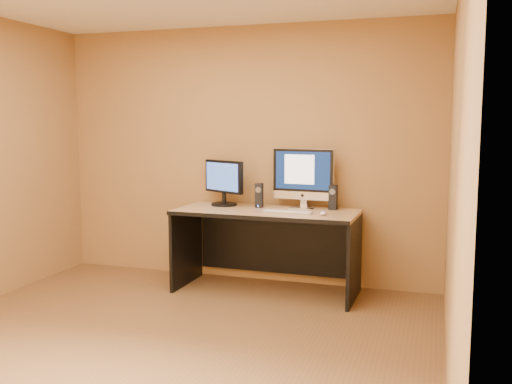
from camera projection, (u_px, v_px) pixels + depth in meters
floor at (156, 348)px, 4.14m from camera, size 4.00×4.00×0.00m
walls at (153, 170)px, 3.98m from camera, size 4.00×4.00×2.60m
desk at (266, 251)px, 5.48m from camera, size 1.74×0.79×0.80m
imac at (302, 178)px, 5.53m from camera, size 0.63×0.28×0.59m
second_monitor at (224, 183)px, 5.72m from camera, size 0.58×0.46×0.45m
speaker_left at (259, 195)px, 5.60m from camera, size 0.08×0.08×0.24m
speaker_right at (333, 197)px, 5.44m from camera, size 0.08×0.08×0.24m
keyboard at (287, 212)px, 5.26m from camera, size 0.47×0.13×0.02m
mouse at (323, 213)px, 5.14m from camera, size 0.07×0.11×0.04m
cable_a at (310, 207)px, 5.60m from camera, size 0.12×0.21×0.01m
cable_b at (295, 206)px, 5.66m from camera, size 0.07×0.19×0.01m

